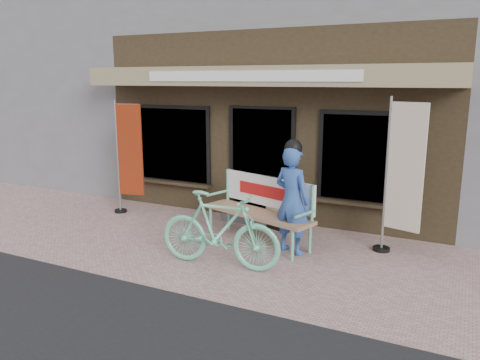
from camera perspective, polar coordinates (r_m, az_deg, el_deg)
The scene contains 9 objects.
ground at distance 7.58m, azimuth -3.49°, elevation -8.68°, with size 70.00×70.00×0.00m, color #BF9792.
storefront at distance 11.66m, azimuth 8.72°, elevation 13.50°, with size 7.00×6.77×6.00m.
neighbor_left_near at distance 16.74m, azimuth -20.42°, elevation 13.17°, with size 10.00×7.00×6.40m, color slate.
bench at distance 7.83m, azimuth 2.69°, elevation -3.00°, with size 2.10×1.11×1.10m.
person at distance 7.32m, azimuth 6.37°, elevation -2.19°, with size 0.71×0.57×1.81m.
bicycle at distance 6.82m, azimuth -2.54°, elevation -6.08°, with size 0.53×1.87×1.12m, color #6ACFA3.
nobori_red at distance 9.67m, azimuth -13.47°, elevation 2.86°, with size 0.68×0.30×2.30m.
nobori_cream at distance 7.50m, azimuth 19.12°, elevation 0.50°, with size 0.73×0.34×2.45m.
menu_stand at distance 8.49m, azimuth 4.47°, elevation -2.85°, with size 0.49×0.26×0.97m.
Camera 1 is at (3.51, -6.15, 2.70)m, focal length 35.00 mm.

